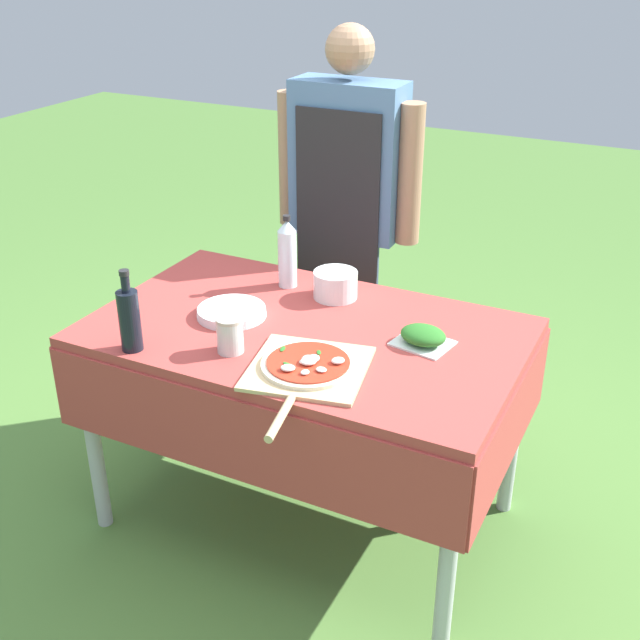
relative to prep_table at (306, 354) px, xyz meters
The scene contains 10 objects.
ground_plane 0.67m from the prep_table, ahead, with size 12.00×12.00×0.00m, color #517F38.
prep_table is the anchor object (origin of this frame).
person_cook 0.83m from the prep_table, 104.95° to the left, with size 0.61×0.20×1.62m.
pizza_on_peel 0.30m from the prep_table, 61.35° to the right, with size 0.40×0.57×0.05m.
oil_bottle 0.58m from the prep_table, 138.43° to the right, with size 0.07×0.07×0.26m.
water_bottle 0.41m from the prep_table, 127.99° to the left, with size 0.07×0.07×0.26m.
herb_container 0.40m from the prep_table, ahead, with size 0.19×0.17×0.06m.
mixing_tub 0.29m from the prep_table, 93.33° to the left, with size 0.15×0.15×0.10m, color silver.
plate_stack 0.28m from the prep_table, behind, with size 0.23×0.23×0.03m.
sauce_jar 0.31m from the prep_table, 118.65° to the right, with size 0.08×0.08×0.11m.
Camera 1 is at (1.07, -2.04, 1.95)m, focal length 45.00 mm.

